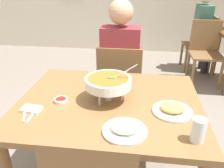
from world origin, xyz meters
TOP-DOWN VIEW (x-y plane):
  - dining_table_main at (0.00, 0.00)m, footprint 1.20×0.97m
  - chair_diner_main at (-0.00, 0.77)m, footprint 0.44×0.44m
  - diner_main at (0.00, 0.80)m, footprint 0.40×0.45m
  - curry_bowl at (-0.01, 0.01)m, footprint 0.33×0.30m
  - rice_plate at (0.13, -0.32)m, footprint 0.24×0.24m
  - appetizer_plate at (0.40, -0.09)m, footprint 0.24×0.24m
  - sauce_dish at (-0.31, -0.05)m, footprint 0.09×0.09m
  - napkin_folded at (-0.46, -0.18)m, footprint 0.13×0.09m
  - fork_utensil at (-0.48, -0.23)m, footprint 0.08×0.16m
  - spoon_utensil at (-0.43, -0.23)m, footprint 0.02×0.17m
  - drink_glass at (0.49, -0.35)m, footprint 0.07×0.07m
  - chair_bg_left at (1.20, 2.56)m, footprint 0.45×0.45m
  - chair_bg_right at (1.13, 2.09)m, footprint 0.45×0.45m
  - patron_bg_left at (1.16, 2.50)m, footprint 0.45×0.40m

SIDE VIEW (x-z plane):
  - chair_diner_main at x=0.00m, z-range 0.06..0.96m
  - chair_bg_left at x=1.20m, z-range 0.06..0.96m
  - chair_bg_right at x=1.13m, z-range 0.06..0.96m
  - dining_table_main at x=0.00m, z-range 0.27..1.01m
  - diner_main at x=0.00m, z-range 0.09..1.40m
  - patron_bg_left at x=1.16m, z-range 0.09..1.40m
  - fork_utensil at x=-0.48m, z-range 0.74..0.75m
  - spoon_utensil at x=-0.43m, z-range 0.74..0.75m
  - napkin_folded at x=-0.46m, z-range 0.74..0.76m
  - sauce_dish at x=-0.31m, z-range 0.74..0.77m
  - rice_plate at x=0.13m, z-range 0.74..0.79m
  - appetizer_plate at x=0.40m, z-range 0.74..0.79m
  - drink_glass at x=0.49m, z-range 0.74..0.87m
  - curry_bowl at x=-0.01m, z-range 0.74..1.00m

